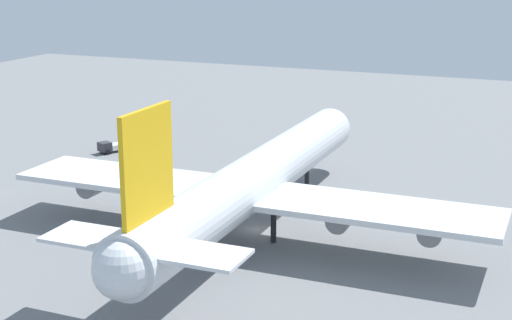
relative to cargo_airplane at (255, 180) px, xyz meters
The scene contains 4 objects.
ground_plane 6.67m from the cargo_airplane, ahead, with size 270.83×270.83×0.00m, color slate.
cargo_airplane is the anchor object (origin of this frame).
pushback_tractor 47.45m from the cargo_airplane, 55.48° to the left, with size 5.23×4.05×2.01m.
safety_cone_nose 31.58m from the cargo_airplane, ahead, with size 0.58×0.58×0.82m, color orange.
Camera 1 is at (-84.87, -35.44, 34.03)m, focal length 53.97 mm.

